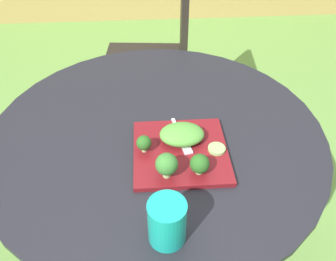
% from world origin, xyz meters
% --- Properties ---
extents(ground_plane, '(12.00, 12.00, 0.00)m').
position_xyz_m(ground_plane, '(0.00, 0.00, 0.00)').
color(ground_plane, '#669342').
extents(patio_table, '(0.99, 0.99, 0.71)m').
position_xyz_m(patio_table, '(0.00, 0.00, 0.49)').
color(patio_table, black).
rests_on(patio_table, ground_plane).
extents(patio_chair, '(0.48, 0.48, 0.90)m').
position_xyz_m(patio_chair, '(0.06, 0.84, 0.53)').
color(patio_chair, black).
rests_on(patio_chair, ground_plane).
extents(salad_plate, '(0.26, 0.26, 0.01)m').
position_xyz_m(salad_plate, '(0.06, -0.11, 0.72)').
color(salad_plate, maroon).
rests_on(salad_plate, patio_table).
extents(drinking_glass, '(0.08, 0.08, 0.11)m').
position_xyz_m(drinking_glass, '(0.01, -0.36, 0.76)').
color(drinking_glass, '#149989').
rests_on(drinking_glass, patio_table).
extents(fork, '(0.05, 0.15, 0.00)m').
position_xyz_m(fork, '(0.07, -0.06, 0.73)').
color(fork, silver).
rests_on(fork, salad_plate).
extents(lettuce_mound, '(0.12, 0.09, 0.04)m').
position_xyz_m(lettuce_mound, '(0.07, -0.07, 0.75)').
color(lettuce_mound, '#519338').
rests_on(lettuce_mound, salad_plate).
extents(broccoli_floret_0, '(0.04, 0.04, 0.05)m').
position_xyz_m(broccoli_floret_0, '(-0.04, -0.10, 0.76)').
color(broccoli_floret_0, '#99B770').
rests_on(broccoli_floret_0, salad_plate).
extents(broccoli_floret_1, '(0.06, 0.06, 0.07)m').
position_xyz_m(broccoli_floret_1, '(0.02, -0.20, 0.77)').
color(broccoli_floret_1, '#99B770').
rests_on(broccoli_floret_1, salad_plate).
extents(broccoli_floret_2, '(0.05, 0.05, 0.06)m').
position_xyz_m(broccoli_floret_2, '(0.10, -0.19, 0.76)').
color(broccoli_floret_2, '#99B770').
rests_on(broccoli_floret_2, salad_plate).
extents(cucumber_slice_0, '(0.05, 0.05, 0.01)m').
position_xyz_m(cucumber_slice_0, '(0.16, -0.11, 0.73)').
color(cucumber_slice_0, '#8EB766').
rests_on(cucumber_slice_0, salad_plate).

